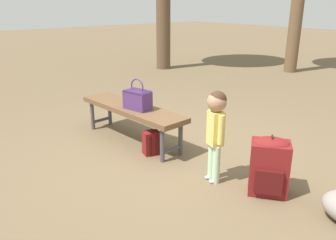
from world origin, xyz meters
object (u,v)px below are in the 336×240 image
object	(u,v)px
park_bench	(132,111)
backpack_small	(151,141)
child_standing	(216,123)
handbag	(137,99)
backpack_large	(269,164)

from	to	relation	value
park_bench	backpack_small	xyz separation A→B (m)	(0.46, -0.06, -0.24)
child_standing	park_bench	bearing A→B (deg)	-179.49
handbag	backpack_small	distance (m)	0.54
handbag	backpack_large	distance (m)	1.72
park_bench	backpack_large	bearing A→B (deg)	6.95
child_standing	backpack_large	world-z (taller)	child_standing
handbag	backpack_large	size ratio (longest dim) A/B	0.65
backpack_large	backpack_small	world-z (taller)	backpack_large
handbag	child_standing	xyz separation A→B (m)	(1.21, 0.02, 0.02)
child_standing	backpack_large	size ratio (longest dim) A/B	1.59
park_bench	backpack_small	distance (m)	0.53
park_bench	backpack_small	size ratio (longest dim) A/B	5.23
handbag	backpack_small	xyz separation A→B (m)	(0.33, -0.06, -0.42)
handbag	backpack_large	world-z (taller)	handbag
park_bench	handbag	world-z (taller)	handbag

